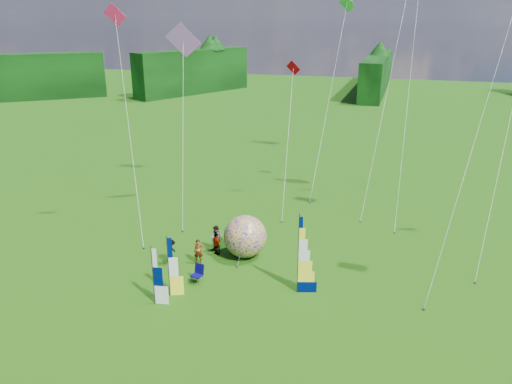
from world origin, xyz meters
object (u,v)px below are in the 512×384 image
(feather_banner_main, at_px, (298,256))
(side_banner_far, at_px, (153,276))
(bol_inflatable, at_px, (245,236))
(camp_chair, at_px, (197,274))
(kite_whale, at_px, (412,63))
(spectator_d, at_px, (217,244))
(side_banner_left, at_px, (168,267))
(spectator_a, at_px, (198,251))
(spectator_c, at_px, (171,252))
(spectator_b, at_px, (217,239))

(feather_banner_main, xyz_separation_m, side_banner_far, (-7.21, -3.44, -0.66))
(bol_inflatable, height_order, camp_chair, bol_inflatable)
(side_banner_far, xyz_separation_m, kite_whale, (12.20, 19.86, 9.86))
(kite_whale, bearing_deg, camp_chair, -122.45)
(bol_inflatable, bearing_deg, spectator_d, -169.69)
(side_banner_left, xyz_separation_m, spectator_d, (0.65, 5.59, -1.02))
(feather_banner_main, xyz_separation_m, kite_whale, (5.00, 16.43, 9.20))
(spectator_a, distance_m, spectator_c, 1.73)
(spectator_a, height_order, kite_whale, kite_whale)
(side_banner_left, xyz_separation_m, spectator_a, (-0.01, 4.13, -0.98))
(side_banner_left, bearing_deg, bol_inflatable, 43.07)
(feather_banner_main, bearing_deg, spectator_a, 149.65)
(side_banner_left, bearing_deg, kite_whale, 34.15)
(spectator_d, bearing_deg, spectator_b, -32.68)
(side_banner_left, distance_m, spectator_d, 5.72)
(side_banner_left, relative_size, spectator_c, 2.19)
(feather_banner_main, bearing_deg, bol_inflatable, 124.30)
(bol_inflatable, xyz_separation_m, spectator_c, (-4.17, -2.35, -0.58))
(feather_banner_main, relative_size, side_banner_far, 1.39)
(spectator_b, height_order, spectator_d, spectator_b)
(feather_banner_main, distance_m, side_banner_far, 8.01)
(bol_inflatable, distance_m, spectator_b, 2.08)
(spectator_b, height_order, camp_chair, spectator_b)
(spectator_a, bearing_deg, spectator_b, 51.51)
(spectator_b, xyz_separation_m, camp_chair, (0.39, -4.24, -0.35))
(spectator_c, relative_size, kite_whale, 0.07)
(feather_banner_main, relative_size, spectator_c, 2.86)
(side_banner_left, bearing_deg, spectator_c, 90.83)
(camp_chair, bearing_deg, spectator_c, 155.28)
(bol_inflatable, height_order, kite_whale, kite_whale)
(bol_inflatable, bearing_deg, spectator_b, 177.61)
(feather_banner_main, distance_m, kite_whale, 19.48)
(side_banner_far, bearing_deg, side_banner_left, 57.36)
(spectator_a, relative_size, kite_whale, 0.07)
(side_banner_far, relative_size, spectator_c, 2.06)
(feather_banner_main, relative_size, spectator_b, 2.54)
(bol_inflatable, relative_size, spectator_b, 1.52)
(feather_banner_main, height_order, kite_whale, kite_whale)
(bol_inflatable, xyz_separation_m, spectator_b, (-2.02, 0.08, -0.48))
(feather_banner_main, distance_m, camp_chair, 6.19)
(feather_banner_main, height_order, bol_inflatable, feather_banner_main)
(feather_banner_main, xyz_separation_m, spectator_c, (-8.43, 1.14, -1.52))
(spectator_d, relative_size, camp_chair, 1.34)
(bol_inflatable, relative_size, camp_chair, 2.46)
(side_banner_far, bearing_deg, spectator_d, 70.90)
(spectator_c, xyz_separation_m, kite_whale, (13.43, 15.28, 10.72))
(feather_banner_main, distance_m, spectator_d, 7.08)
(side_banner_left, relative_size, kite_whale, 0.15)
(side_banner_left, relative_size, spectator_d, 2.34)
(feather_banner_main, bearing_deg, spectator_d, 136.46)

